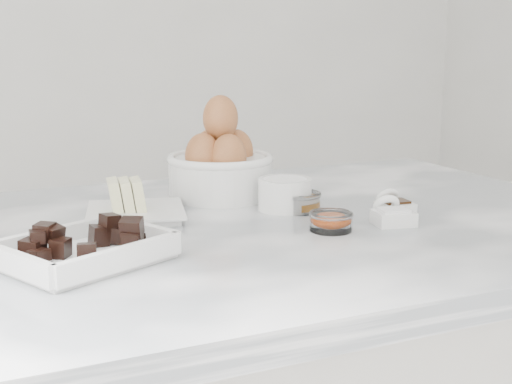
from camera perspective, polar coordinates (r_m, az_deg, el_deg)
marble_slab at (r=1.12m, az=-0.29°, el=-3.38°), size 1.20×0.80×0.04m
chocolate_dish at (r=0.93m, az=-13.46°, el=-4.21°), size 0.24×0.22×0.05m
butter_plate at (r=1.15m, az=-9.73°, el=-1.05°), size 0.19×0.19×0.06m
sugar_ramekin at (r=1.19m, az=2.32°, el=-0.07°), size 0.09×0.09×0.05m
egg_bowl at (r=1.28m, az=-2.88°, el=2.22°), size 0.19×0.19×0.18m
honey_bowl at (r=1.18m, az=3.45°, el=-0.74°), size 0.08×0.08×0.03m
zest_bowl at (r=1.07m, az=6.01°, el=-2.29°), size 0.07×0.07×0.03m
vanilla_spoon at (r=1.19m, az=10.92°, el=-1.05°), size 0.06×0.07×0.04m
salt_spoon at (r=1.12m, az=10.79°, el=-1.76°), size 0.07×0.08×0.05m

